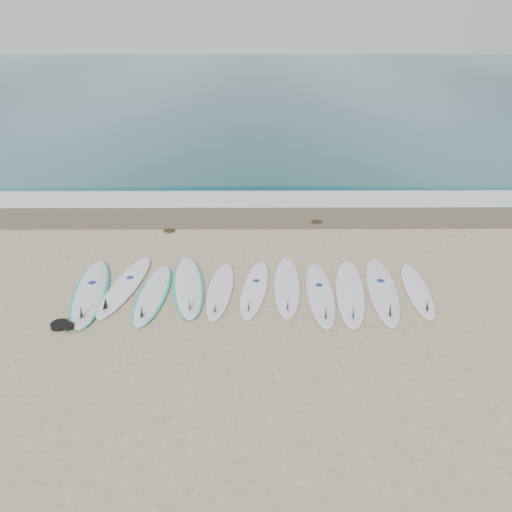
{
  "coord_description": "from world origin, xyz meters",
  "views": [
    {
      "loc": [
        0.01,
        -8.94,
        5.25
      ],
      "look_at": [
        0.06,
        0.82,
        0.4
      ],
      "focal_mm": 35.0,
      "sensor_mm": 36.0,
      "label": 1
    }
  ],
  "objects_px": {
    "surfboard_5": "(254,289)",
    "surfboard_0": "(90,292)",
    "leash_coil": "(62,325)",
    "surfboard_10": "(418,290)"
  },
  "relations": [
    {
      "from": "surfboard_0",
      "to": "surfboard_10",
      "type": "height_order",
      "value": "surfboard_0"
    },
    {
      "from": "surfboard_5",
      "to": "leash_coil",
      "type": "relative_size",
      "value": 5.37
    },
    {
      "from": "surfboard_0",
      "to": "surfboard_10",
      "type": "xyz_separation_m",
      "value": [
        6.72,
        0.03,
        -0.0
      ]
    },
    {
      "from": "surfboard_5",
      "to": "surfboard_0",
      "type": "bearing_deg",
      "value": -170.58
    },
    {
      "from": "surfboard_10",
      "to": "leash_coil",
      "type": "relative_size",
      "value": 5.06
    },
    {
      "from": "surfboard_0",
      "to": "surfboard_5",
      "type": "xyz_separation_m",
      "value": [
        3.36,
        0.1,
        0.0
      ]
    },
    {
      "from": "surfboard_10",
      "to": "leash_coil",
      "type": "xyz_separation_m",
      "value": [
        -6.9,
        -1.22,
        -0.0
      ]
    },
    {
      "from": "surfboard_0",
      "to": "leash_coil",
      "type": "distance_m",
      "value": 1.2
    },
    {
      "from": "surfboard_0",
      "to": "surfboard_5",
      "type": "bearing_deg",
      "value": -6.31
    },
    {
      "from": "surfboard_0",
      "to": "surfboard_10",
      "type": "distance_m",
      "value": 6.72
    }
  ]
}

